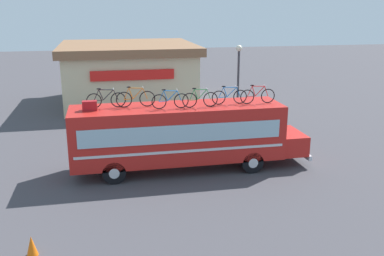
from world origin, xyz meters
The scene contains 12 objects.
ground_plane centered at (0.00, 0.00, 0.00)m, with size 120.00×120.00×0.00m, color #423F44.
bus centered at (0.25, 0.00, 1.79)m, with size 11.31×2.62×3.13m.
luggage_bag_1 centered at (-3.96, -0.08, 3.35)m, with size 0.64×0.35×0.44m, color maroon.
rooftop_bicycle_1 centered at (-3.23, 0.33, 3.51)m, with size 1.77×0.44×0.92m.
rooftop_bicycle_2 centered at (-1.90, 0.21, 3.53)m, with size 1.79×0.44×0.97m.
rooftop_bicycle_3 centered at (-0.41, -0.43, 3.51)m, with size 1.69×0.44×0.90m.
rooftop_bicycle_4 centered at (0.97, -0.44, 3.51)m, with size 1.66×0.44×0.91m.
rooftop_bicycle_5 centered at (2.47, -0.09, 3.50)m, with size 1.72×0.44×0.89m.
rooftop_bicycle_6 centered at (3.81, -0.23, 3.51)m, with size 1.72×0.44×0.92m.
roadside_building centered at (-1.26, 15.81, 2.39)m, with size 10.47×10.22×4.69m.
traffic_cone centered at (-5.81, -6.43, 0.33)m, with size 0.36×0.36×0.66m, color orange.
street_lamp centered at (5.01, 6.52, 3.44)m, with size 0.38×0.38×5.27m.
Camera 1 is at (-3.33, -19.36, 7.65)m, focal length 40.66 mm.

